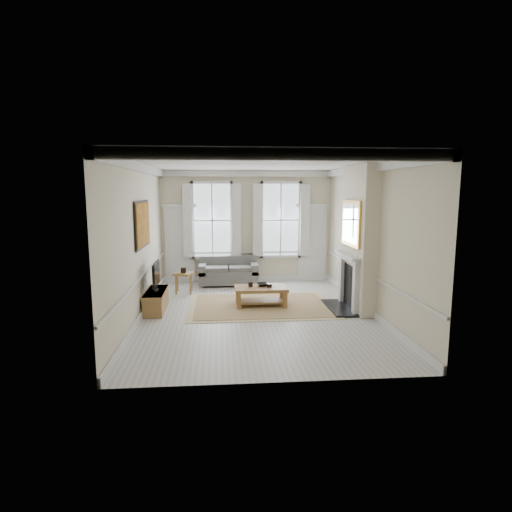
{
  "coord_description": "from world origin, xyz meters",
  "views": [
    {
      "loc": [
        -0.83,
        -9.51,
        2.81
      ],
      "look_at": [
        0.03,
        0.57,
        1.25
      ],
      "focal_mm": 30.0,
      "sensor_mm": 36.0,
      "label": 1
    }
  ],
  "objects": [
    {
      "name": "side_table",
      "position": [
        -1.83,
        2.14,
        0.46
      ],
      "size": [
        0.6,
        0.6,
        0.57
      ],
      "rotation": [
        0.0,
        0.0,
        -0.35
      ],
      "color": "brown",
      "rests_on": "floor"
    },
    {
      "name": "mirror",
      "position": [
        2.21,
        0.2,
        2.05
      ],
      "size": [
        0.06,
        1.26,
        1.06
      ],
      "primitive_type": "cube",
      "color": "gold",
      "rests_on": "chimney_breast"
    },
    {
      "name": "door_right",
      "position": [
        2.05,
        3.56,
        1.15
      ],
      "size": [
        0.9,
        0.08,
        2.3
      ],
      "primitive_type": "cube",
      "color": "silver",
      "rests_on": "floor"
    },
    {
      "name": "hearth",
      "position": [
        2.0,
        0.2,
        0.03
      ],
      "size": [
        0.55,
        1.5,
        0.05
      ],
      "primitive_type": "cube",
      "color": "black",
      "rests_on": "floor"
    },
    {
      "name": "fireplace",
      "position": [
        2.2,
        0.2,
        0.73
      ],
      "size": [
        0.21,
        1.45,
        1.33
      ],
      "color": "silver",
      "rests_on": "floor"
    },
    {
      "name": "tv_stand",
      "position": [
        -2.34,
        0.43,
        0.24
      ],
      "size": [
        0.43,
        1.33,
        0.48
      ],
      "primitive_type": "cube",
      "color": "brown",
      "rests_on": "floor"
    },
    {
      "name": "painting",
      "position": [
        -2.56,
        0.3,
        2.05
      ],
      "size": [
        0.05,
        1.66,
        1.06
      ],
      "primitive_type": "cube",
      "color": "#C38D21",
      "rests_on": "left_wall"
    },
    {
      "name": "ceiling",
      "position": [
        0.0,
        0.0,
        3.4
      ],
      "size": [
        7.2,
        7.2,
        0.0
      ],
      "primitive_type": "plane",
      "rotation": [
        3.14,
        0.0,
        0.0
      ],
      "color": "white",
      "rests_on": "back_wall"
    },
    {
      "name": "window_right",
      "position": [
        1.05,
        3.55,
        1.9
      ],
      "size": [
        1.26,
        0.2,
        2.2
      ],
      "primitive_type": null,
      "color": "#B2BCC6",
      "rests_on": "back_wall"
    },
    {
      "name": "bowl",
      "position": [
        0.21,
        0.72,
        0.51
      ],
      "size": [
        0.35,
        0.35,
        0.07
      ],
      "primitive_type": "imported",
      "rotation": [
        0.0,
        0.0,
        0.24
      ],
      "color": "black",
      "rests_on": "coffee_table"
    },
    {
      "name": "window_left",
      "position": [
        -1.05,
        3.55,
        1.9
      ],
      "size": [
        1.26,
        0.2,
        2.2
      ],
      "primitive_type": null,
      "color": "#B2BCC6",
      "rests_on": "back_wall"
    },
    {
      "name": "ceramic_pot_a",
      "position": [
        -0.09,
        0.67,
        0.53
      ],
      "size": [
        0.11,
        0.11,
        0.11
      ],
      "primitive_type": "cylinder",
      "color": "black",
      "rests_on": "coffee_table"
    },
    {
      "name": "chimney_breast",
      "position": [
        2.43,
        0.2,
        1.7
      ],
      "size": [
        0.35,
        1.7,
        3.38
      ],
      "primitive_type": "cube",
      "color": "beige",
      "rests_on": "floor"
    },
    {
      "name": "coffee_table",
      "position": [
        0.16,
        0.62,
        0.39
      ],
      "size": [
        1.27,
        0.75,
        0.48
      ],
      "rotation": [
        0.0,
        0.0,
        0.0
      ],
      "color": "brown",
      "rests_on": "rug"
    },
    {
      "name": "back_wall",
      "position": [
        0.0,
        3.6,
        1.7
      ],
      "size": [
        5.2,
        0.0,
        5.2
      ],
      "primitive_type": "plane",
      "rotation": [
        1.57,
        0.0,
        0.0
      ],
      "color": "beige",
      "rests_on": "floor"
    },
    {
      "name": "rug",
      "position": [
        0.16,
        0.62,
        0.01
      ],
      "size": [
        3.5,
        2.6,
        0.02
      ],
      "primitive_type": "cube",
      "color": "tan",
      "rests_on": "floor"
    },
    {
      "name": "floor",
      "position": [
        0.0,
        0.0,
        0.0
      ],
      "size": [
        7.2,
        7.2,
        0.0
      ],
      "primitive_type": "plane",
      "color": "#B7B5AD",
      "rests_on": "ground"
    },
    {
      "name": "left_wall",
      "position": [
        -2.6,
        0.0,
        1.7
      ],
      "size": [
        0.0,
        7.2,
        7.2
      ],
      "primitive_type": "plane",
      "rotation": [
        1.57,
        0.0,
        1.57
      ],
      "color": "beige",
      "rests_on": "floor"
    },
    {
      "name": "sofa",
      "position": [
        -0.58,
        3.11,
        0.35
      ],
      "size": [
        1.73,
        0.84,
        0.83
      ],
      "color": "#585856",
      "rests_on": "floor"
    },
    {
      "name": "tv",
      "position": [
        -2.32,
        0.43,
        0.87
      ],
      "size": [
        0.08,
        0.9,
        0.68
      ],
      "color": "black",
      "rests_on": "tv_stand"
    },
    {
      "name": "door_left",
      "position": [
        -2.05,
        3.56,
        1.15
      ],
      "size": [
        0.9,
        0.08,
        2.3
      ],
      "primitive_type": "cube",
      "color": "silver",
      "rests_on": "floor"
    },
    {
      "name": "right_wall",
      "position": [
        2.6,
        0.0,
        1.7
      ],
      "size": [
        0.0,
        7.2,
        7.2
      ],
      "primitive_type": "plane",
      "rotation": [
        1.57,
        0.0,
        -1.57
      ],
      "color": "beige",
      "rests_on": "floor"
    },
    {
      "name": "ceramic_pot_b",
      "position": [
        0.36,
        0.57,
        0.52
      ],
      "size": [
        0.13,
        0.13,
        0.09
      ],
      "primitive_type": "cylinder",
      "color": "black",
      "rests_on": "coffee_table"
    }
  ]
}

